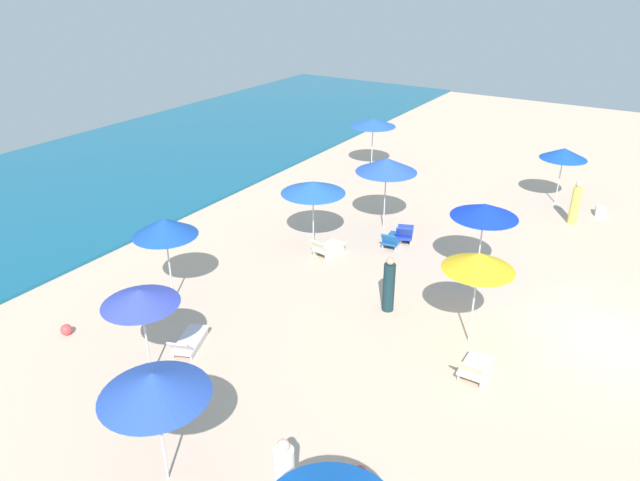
# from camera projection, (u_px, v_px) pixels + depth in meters

# --- Properties ---
(ground_plane) EXTENTS (60.00, 60.00, 0.00)m
(ground_plane) POSITION_uv_depth(u_px,v_px,m) (615.00, 342.00, 15.87)
(ground_plane) COLOR beige
(ocean) EXTENTS (60.00, 14.06, 0.12)m
(ocean) POSITION_uv_depth(u_px,v_px,m) (69.00, 185.00, 26.83)
(ocean) COLOR #155C7F
(ocean) RESTS_ON ground_plane
(umbrella_0) EXTENTS (2.09, 2.09, 2.62)m
(umbrella_0) POSITION_uv_depth(u_px,v_px,m) (485.00, 211.00, 18.00)
(umbrella_0) COLOR silver
(umbrella_0) RESTS_ON ground_plane
(umbrella_1) EXTENTS (1.84, 1.84, 2.47)m
(umbrella_1) POSITION_uv_depth(u_px,v_px,m) (140.00, 297.00, 13.62)
(umbrella_1) COLOR silver
(umbrella_1) RESTS_ON ground_plane
(lounge_chair_1_0) EXTENTS (1.64, 1.10, 0.67)m
(lounge_chair_1_0) POSITION_uv_depth(u_px,v_px,m) (189.00, 342.00, 15.48)
(lounge_chair_1_0) COLOR silver
(lounge_chair_1_0) RESTS_ON ground_plane
(lounge_chair_1_1) EXTENTS (1.58, 0.96, 0.68)m
(lounge_chair_1_1) POSITION_uv_depth(u_px,v_px,m) (153.00, 403.00, 13.30)
(lounge_chair_1_1) COLOR silver
(lounge_chair_1_1) RESTS_ON ground_plane
(umbrella_2) EXTENTS (1.90, 1.90, 2.40)m
(umbrella_2) POSITION_uv_depth(u_px,v_px,m) (564.00, 154.00, 24.13)
(umbrella_2) COLOR silver
(umbrella_2) RESTS_ON ground_plane
(umbrella_3) EXTENTS (1.87, 1.87, 2.68)m
(umbrella_3) POSITION_uv_depth(u_px,v_px,m) (479.00, 261.00, 14.86)
(umbrella_3) COLOR silver
(umbrella_3) RESTS_ON ground_plane
(lounge_chair_3_0) EXTENTS (1.25, 0.67, 0.70)m
(lounge_chair_3_0) POSITION_uv_depth(u_px,v_px,m) (475.00, 368.00, 14.45)
(lounge_chair_3_0) COLOR silver
(lounge_chair_3_0) RESTS_ON ground_plane
(umbrella_4) EXTENTS (2.30, 2.30, 2.80)m
(umbrella_4) POSITION_uv_depth(u_px,v_px,m) (386.00, 165.00, 21.62)
(umbrella_4) COLOR silver
(umbrella_4) RESTS_ON ground_plane
(lounge_chair_4_0) EXTENTS (1.57, 1.05, 0.77)m
(lounge_chair_4_0) POSITION_uv_depth(u_px,v_px,m) (405.00, 233.00, 21.57)
(lounge_chair_4_0) COLOR silver
(lounge_chair_4_0) RESTS_ON ground_plane
(lounge_chair_4_1) EXTENTS (1.34, 0.72, 0.64)m
(lounge_chair_4_1) POSITION_uv_depth(u_px,v_px,m) (393.00, 240.00, 21.18)
(lounge_chair_4_1) COLOR silver
(lounge_chair_4_1) RESTS_ON ground_plane
(umbrella_5) EXTENTS (2.09, 2.09, 2.60)m
(umbrella_5) POSITION_uv_depth(u_px,v_px,m) (154.00, 385.00, 10.68)
(umbrella_5) COLOR silver
(umbrella_5) RESTS_ON ground_plane
(umbrella_6) EXTENTS (1.88, 1.88, 2.72)m
(umbrella_6) POSITION_uv_depth(u_px,v_px,m) (165.00, 227.00, 16.78)
(umbrella_6) COLOR silver
(umbrella_6) RESTS_ON ground_plane
(umbrella_8) EXTENTS (2.28, 2.28, 2.42)m
(umbrella_8) POSITION_uv_depth(u_px,v_px,m) (313.00, 187.00, 20.41)
(umbrella_8) COLOR silver
(umbrella_8) RESTS_ON ground_plane
(lounge_chair_8_0) EXTENTS (1.34, 0.76, 0.72)m
(lounge_chair_8_0) POSITION_uv_depth(u_px,v_px,m) (327.00, 248.00, 20.48)
(lounge_chair_8_0) COLOR silver
(lounge_chair_8_0) RESTS_ON ground_plane
(umbrella_9) EXTENTS (2.20, 2.20, 2.51)m
(umbrella_9) POSITION_uv_depth(u_px,v_px,m) (373.00, 123.00, 28.14)
(umbrella_9) COLOR silver
(umbrella_9) RESTS_ON ground_plane
(lounge_chair_9_0) EXTENTS (1.63, 1.01, 0.65)m
(lounge_chair_9_0) POSITION_uv_depth(u_px,v_px,m) (393.00, 169.00, 28.34)
(lounge_chair_9_0) COLOR silver
(lounge_chair_9_0) RESTS_ON ground_plane
(beachgoer_0) EXTENTS (0.40, 0.40, 1.74)m
(beachgoer_0) POSITION_uv_depth(u_px,v_px,m) (575.00, 204.00, 22.74)
(beachgoer_0) COLOR #F4D555
(beachgoer_0) RESTS_ON ground_plane
(beachgoer_1) EXTENTS (0.48, 0.48, 1.73)m
(beachgoer_1) POSITION_uv_depth(u_px,v_px,m) (389.00, 286.00, 17.00)
(beachgoer_1) COLOR #163239
(beachgoer_1) RESTS_ON ground_plane
(beachgoer_2) EXTENTS (0.45, 0.45, 1.62)m
(beachgoer_2) POSITION_uv_depth(u_px,v_px,m) (284.00, 476.00, 10.79)
(beachgoer_2) COLOR white
(beachgoer_2) RESTS_ON ground_plane
(beach_ball_0) EXTENTS (0.28, 0.28, 0.28)m
(beach_ball_0) POSITION_uv_depth(u_px,v_px,m) (360.00, 472.00, 11.64)
(beach_ball_0) COLOR red
(beach_ball_0) RESTS_ON ground_plane
(cooler_box_1) EXTENTS (0.55, 0.46, 0.36)m
(cooler_box_1) POSITION_uv_depth(u_px,v_px,m) (600.00, 211.00, 23.72)
(cooler_box_1) COLOR white
(cooler_box_1) RESTS_ON ground_plane
(beach_ball_2) EXTENTS (0.31, 0.31, 0.31)m
(beach_ball_2) POSITION_uv_depth(u_px,v_px,m) (66.00, 330.00, 16.13)
(beach_ball_2) COLOR #E14546
(beach_ball_2) RESTS_ON ground_plane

